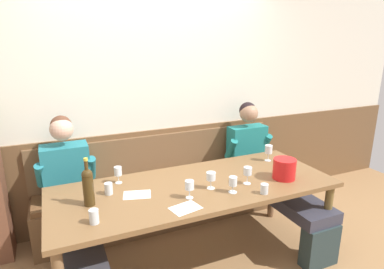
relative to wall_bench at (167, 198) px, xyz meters
name	(u,v)px	position (x,y,z in m)	size (l,w,h in m)	color
ground_plane	(199,268)	(0.00, -0.83, -0.29)	(6.80, 6.80, 0.02)	#966E46
room_wall_back	(156,91)	(0.00, 0.26, 1.12)	(6.80, 0.08, 2.80)	silver
wood_wainscot_panel	(160,172)	(0.00, 0.21, 0.21)	(6.80, 0.03, 0.99)	brown
wall_bench	(167,198)	(0.00, 0.00, 0.00)	(2.64, 0.42, 0.94)	brown
dining_table	(196,193)	(0.00, -0.76, 0.40)	(2.34, 0.92, 0.75)	brown
person_left_seat	(71,204)	(-0.97, -0.40, 0.33)	(0.51, 1.39, 1.27)	#353236
person_center_left_seat	(268,171)	(0.98, -0.44, 0.31)	(0.54, 1.38, 1.25)	#263537
ice_bucket	(284,169)	(0.76, -0.94, 0.56)	(0.20, 0.20, 0.18)	red
wine_bottle_clear_water	(88,186)	(-0.85, -0.75, 0.62)	(0.08, 0.08, 0.36)	#3F2D13
wine_glass_mid_right	(211,177)	(0.08, -0.87, 0.57)	(0.08, 0.08, 0.14)	silver
wine_glass_mid_left	(269,150)	(0.89, -0.53, 0.59)	(0.07, 0.07, 0.16)	silver
wine_glass_right_end	(189,186)	(-0.14, -0.95, 0.57)	(0.07, 0.07, 0.14)	silver
wine_glass_by_bottle	(118,172)	(-0.58, -0.46, 0.57)	(0.06, 0.06, 0.14)	silver
wine_glass_center_front	(248,172)	(0.40, -0.91, 0.58)	(0.07, 0.07, 0.15)	silver
wine_glass_near_bucket	(233,182)	(0.21, -1.00, 0.56)	(0.07, 0.07, 0.13)	silver
water_tumbler_left	(94,216)	(-0.85, -1.02, 0.52)	(0.06, 0.06, 0.10)	silver
water_tumbler_center	(109,189)	(-0.69, -0.63, 0.52)	(0.06, 0.06, 0.09)	silver
water_tumbler_right	(264,189)	(0.43, -1.12, 0.51)	(0.06, 0.06, 0.08)	silver
tasting_sheet_left_guest	(137,195)	(-0.49, -0.74, 0.47)	(0.21, 0.15, 0.00)	white
tasting_sheet_right_guest	(185,208)	(-0.23, -1.08, 0.47)	(0.21, 0.15, 0.00)	white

